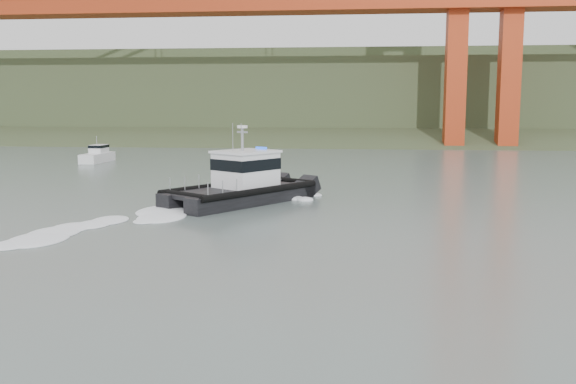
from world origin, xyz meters
name	(u,v)px	position (x,y,z in m)	size (l,w,h in m)	color
ground	(281,266)	(0.00, 0.00, 0.00)	(400.00, 400.00, 0.00)	#4C5A56
headlands	(345,102)	(0.00, 125.50, 7.05)	(500.00, 105.36, 27.12)	#384B2B
patrol_boat	(242,183)	(-4.86, 17.44, 1.42)	(10.21, 12.01, 5.68)	black
motorboat	(98,155)	(-27.72, 46.46, 0.80)	(2.27, 5.96, 3.22)	silver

